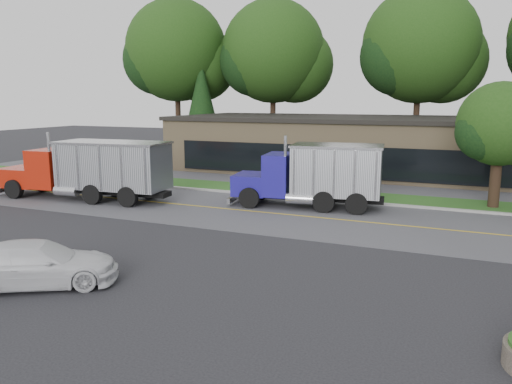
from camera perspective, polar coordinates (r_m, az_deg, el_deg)
ground at (r=17.32m, az=-8.05°, el=-8.77°), size 140.00×140.00×0.00m
road at (r=25.14m, az=2.57°, el=-2.53°), size 60.00×8.00×0.02m
center_line at (r=25.14m, az=2.57°, el=-2.53°), size 60.00×0.12×0.01m
curb at (r=29.02m, az=5.49°, el=-0.78°), size 60.00×0.30×0.12m
grass_verge at (r=30.71m, az=6.50°, el=-0.17°), size 60.00×3.40×0.03m
far_parking at (r=35.46m, az=8.82°, el=1.23°), size 60.00×7.00×0.02m
strip_mall at (r=40.64m, az=13.76°, el=5.08°), size 32.00×12.00×4.00m
tree_far_a at (r=54.28m, az=-8.84°, el=15.16°), size 11.10×10.45×15.84m
tree_far_b at (r=51.62m, az=2.21°, el=15.21°), size 10.81×10.17×15.42m
tree_far_c at (r=48.44m, az=18.45°, el=15.02°), size 10.84×10.20×15.46m
evergreen_left at (r=50.33m, az=-6.21°, el=10.03°), size 4.19×4.19×9.53m
tree_verge at (r=29.07m, az=26.23°, el=6.57°), size 4.64×4.36×6.61m
dump_truck_red at (r=29.86m, az=-18.30°, el=2.58°), size 10.84×3.52×3.36m
dump_truck_blue at (r=26.49m, az=6.87°, el=2.05°), size 8.09×3.58×3.36m
rally_car at (r=16.97m, az=-23.68°, el=-7.53°), size 5.09×4.24×1.39m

